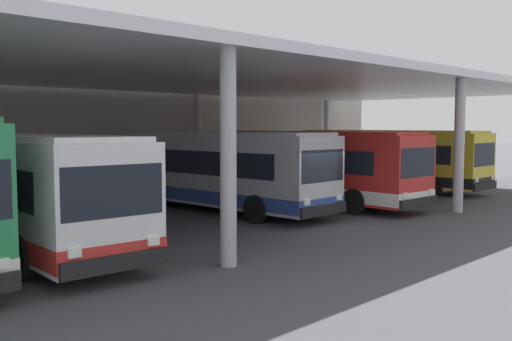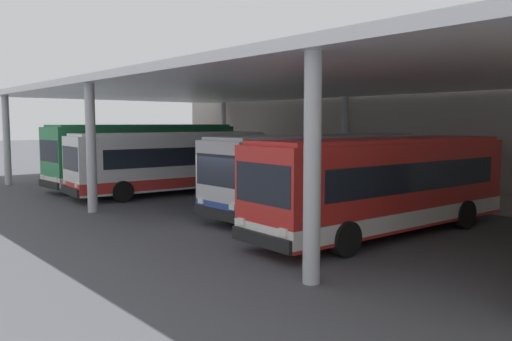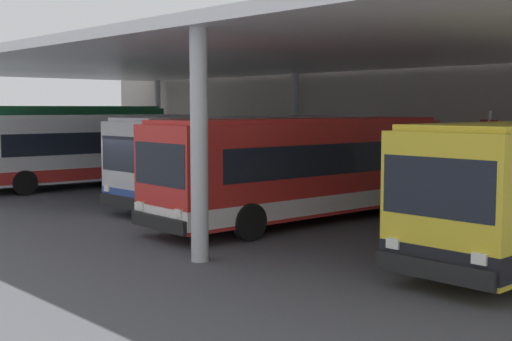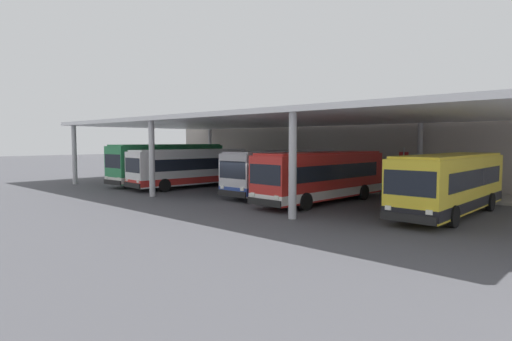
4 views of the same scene
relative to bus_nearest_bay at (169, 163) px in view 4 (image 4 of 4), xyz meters
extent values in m
plane|color=#47474C|center=(12.59, -3.46, -1.84)|extent=(200.00, 200.00, 0.00)
cube|color=#A39E93|center=(12.59, 8.29, -1.75)|extent=(42.00, 4.50, 0.18)
cube|color=#ADA399|center=(12.59, 11.54, 1.64)|extent=(48.00, 1.60, 6.96)
cube|color=silver|center=(12.59, 2.04, 3.56)|extent=(40.00, 17.00, 0.30)
cylinder|color=#B2B2B7|center=(-5.91, -5.96, 0.78)|extent=(0.40, 0.40, 5.25)
cylinder|color=#B2B2B7|center=(-5.91, 10.04, 0.78)|extent=(0.40, 0.40, 5.25)
cylinder|color=#B2B2B7|center=(6.43, -5.96, 0.78)|extent=(0.40, 0.40, 5.25)
cylinder|color=#B2B2B7|center=(6.43, 10.04, 0.78)|extent=(0.40, 0.40, 5.25)
cylinder|color=#B2B2B7|center=(18.76, -5.96, 0.78)|extent=(0.40, 0.40, 5.25)
cylinder|color=#B2B2B7|center=(18.76, 10.04, 0.78)|extent=(0.40, 0.40, 5.25)
cube|color=#28844C|center=(0.00, 0.00, 0.06)|extent=(2.98, 11.30, 3.10)
cube|color=white|center=(0.00, 0.00, -1.14)|extent=(3.01, 11.32, 0.50)
cube|color=black|center=(-0.01, 0.15, 0.36)|extent=(2.94, 9.29, 0.90)
cube|color=black|center=(0.24, -5.55, 0.41)|extent=(2.30, 0.22, 1.10)
cube|color=black|center=(0.25, -5.64, -1.29)|extent=(2.45, 0.27, 0.36)
cube|color=#2A8B50|center=(0.00, 0.00, 1.67)|extent=(2.77, 10.84, 0.12)
cube|color=yellow|center=(0.24, -5.52, 1.43)|extent=(1.75, 0.20, 0.28)
cube|color=white|center=(-0.65, -5.66, -0.94)|extent=(0.28, 0.09, 0.20)
cube|color=white|center=(1.14, -5.59, -0.94)|extent=(0.28, 0.09, 0.20)
cylinder|color=black|center=(-1.07, -3.52, -1.34)|extent=(0.32, 1.01, 1.00)
cylinder|color=black|center=(1.37, -3.42, -1.34)|extent=(0.32, 1.01, 1.00)
cylinder|color=black|center=(-1.36, 3.02, -1.34)|extent=(0.32, 1.01, 1.00)
cylinder|color=black|center=(1.09, 3.13, -1.34)|extent=(0.32, 1.01, 1.00)
cube|color=white|center=(3.82, -0.53, -0.14)|extent=(3.26, 10.56, 2.70)
cube|color=red|center=(3.82, -0.53, -1.14)|extent=(3.28, 10.58, 0.50)
cube|color=black|center=(3.83, -0.38, 0.16)|extent=(3.16, 8.69, 0.90)
cube|color=black|center=(3.44, -5.66, 0.21)|extent=(2.30, 0.29, 1.10)
cube|color=black|center=(3.43, -5.75, -1.29)|extent=(2.46, 0.34, 0.36)
cube|color=white|center=(3.82, -0.53, 1.27)|extent=(3.03, 10.13, 0.12)
cube|color=yellow|center=(3.44, -5.63, 1.03)|extent=(1.75, 0.25, 0.28)
cube|color=white|center=(2.53, -5.68, -0.94)|extent=(0.29, 0.10, 0.20)
cube|color=white|center=(4.33, -5.81, -0.94)|extent=(0.29, 0.10, 0.20)
cylinder|color=black|center=(2.36, -3.65, -1.34)|extent=(0.35, 1.02, 1.00)
cylinder|color=black|center=(4.80, -3.83, -1.34)|extent=(0.35, 1.02, 1.00)
cylinder|color=black|center=(2.80, 2.42, -1.34)|extent=(0.35, 1.02, 1.00)
cylinder|color=black|center=(5.25, 2.24, -1.34)|extent=(0.35, 1.02, 1.00)
cube|color=#B7B7BC|center=(12.46, 1.12, -0.14)|extent=(2.63, 10.43, 2.70)
cube|color=#2D4799|center=(12.46, 1.12, -1.14)|extent=(2.65, 10.45, 0.50)
cube|color=black|center=(12.46, 1.27, 0.16)|extent=(2.65, 8.56, 0.90)
cube|color=black|center=(12.52, -4.03, 0.21)|extent=(2.30, 0.15, 1.10)
cube|color=black|center=(12.52, -4.12, -1.29)|extent=(2.45, 0.19, 0.36)
cube|color=silver|center=(12.46, 1.12, 1.27)|extent=(2.43, 10.01, 0.12)
cube|color=yellow|center=(12.52, -4.00, 1.03)|extent=(1.75, 0.14, 0.28)
cube|color=white|center=(11.62, -4.13, -0.94)|extent=(0.28, 0.08, 0.20)
cube|color=white|center=(13.42, -4.10, -0.94)|extent=(0.28, 0.08, 0.20)
cylinder|color=black|center=(11.27, -2.12, -1.34)|extent=(0.29, 1.00, 1.00)
cylinder|color=black|center=(13.72, -2.09, -1.34)|extent=(0.29, 1.00, 1.00)
cylinder|color=black|center=(11.20, 3.96, -1.34)|extent=(0.29, 1.00, 1.00)
cylinder|color=black|center=(13.65, 3.99, -1.34)|extent=(0.29, 1.00, 1.00)
cube|color=red|center=(16.70, -0.26, -0.14)|extent=(2.94, 10.50, 2.70)
cube|color=white|center=(16.70, -0.26, -1.14)|extent=(2.97, 10.52, 0.50)
cube|color=black|center=(16.71, -0.11, 0.16)|extent=(2.90, 8.63, 0.90)
cube|color=black|center=(16.48, -5.41, 0.21)|extent=(2.30, 0.22, 1.10)
cube|color=black|center=(16.48, -5.50, -1.29)|extent=(2.45, 0.27, 0.36)
cube|color=red|center=(16.70, -0.26, 1.27)|extent=(2.73, 10.07, 0.12)
cube|color=yellow|center=(16.48, -5.38, 1.03)|extent=(1.75, 0.20, 0.28)
cube|color=white|center=(15.58, -5.45, -0.94)|extent=(0.28, 0.09, 0.20)
cube|color=white|center=(17.38, -5.53, -0.94)|extent=(0.28, 0.09, 0.20)
cylinder|color=black|center=(15.34, -3.43, -1.34)|extent=(0.32, 1.01, 1.00)
cylinder|color=black|center=(17.79, -3.54, -1.34)|extent=(0.32, 1.01, 1.00)
cylinder|color=black|center=(15.60, 2.65, -1.34)|extent=(0.32, 1.01, 1.00)
cylinder|color=black|center=(18.05, 2.54, -1.34)|extent=(0.32, 1.01, 1.00)
cube|color=yellow|center=(24.12, 0.47, -0.14)|extent=(2.54, 10.41, 2.70)
cube|color=black|center=(24.12, 0.47, -1.14)|extent=(2.56, 10.43, 0.50)
cube|color=black|center=(24.12, 0.62, 0.16)|extent=(2.57, 8.54, 0.90)
cube|color=black|center=(24.10, -4.68, 0.21)|extent=(2.30, 0.13, 1.10)
cube|color=black|center=(24.10, -4.77, -1.29)|extent=(2.45, 0.17, 0.36)
cube|color=yellow|center=(24.12, 0.47, 1.27)|extent=(2.34, 9.99, 0.12)
cube|color=yellow|center=(24.10, -4.65, 1.03)|extent=(1.75, 0.13, 0.28)
cube|color=white|center=(23.20, -4.76, -0.94)|extent=(0.28, 0.08, 0.20)
cube|color=white|center=(25.00, -4.76, -0.94)|extent=(0.28, 0.08, 0.20)
cylinder|color=black|center=(22.88, -2.75, -1.34)|extent=(0.28, 1.00, 1.00)
cylinder|color=black|center=(25.33, -2.76, -1.34)|extent=(0.28, 1.00, 1.00)
cylinder|color=black|center=(22.90, 3.34, -1.34)|extent=(0.28, 1.00, 1.00)
cylinder|color=black|center=(25.35, 3.33, -1.34)|extent=(0.28, 1.00, 1.00)
cube|color=brown|center=(2.43, 8.29, -1.21)|extent=(1.80, 0.44, 0.08)
cube|color=brown|center=(2.43, 8.49, -0.96)|extent=(1.80, 0.06, 0.44)
cube|color=#2D2D33|center=(1.73, 8.29, -1.44)|extent=(0.10, 0.36, 0.45)
cube|color=#2D2D33|center=(3.13, 8.29, -1.44)|extent=(0.10, 0.36, 0.45)
cylinder|color=maroon|center=(-1.41, 8.59, -1.21)|extent=(0.48, 0.48, 0.90)
cylinder|color=black|center=(-1.41, 8.59, -0.72)|extent=(0.52, 0.52, 0.08)
cylinder|color=#B2B2B7|center=(18.59, 7.49, -0.06)|extent=(0.12, 0.12, 3.20)
cube|color=#B22323|center=(18.59, 7.47, 0.32)|extent=(0.70, 0.04, 1.80)
camera|label=1|loc=(-2.97, -16.13, 1.56)|focal=40.49mm
camera|label=2|loc=(26.66, -14.36, 1.84)|focal=35.89mm
camera|label=3|loc=(30.74, -15.38, 1.65)|focal=47.50mm
camera|label=4|loc=(31.33, -22.15, 2.00)|focal=29.18mm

